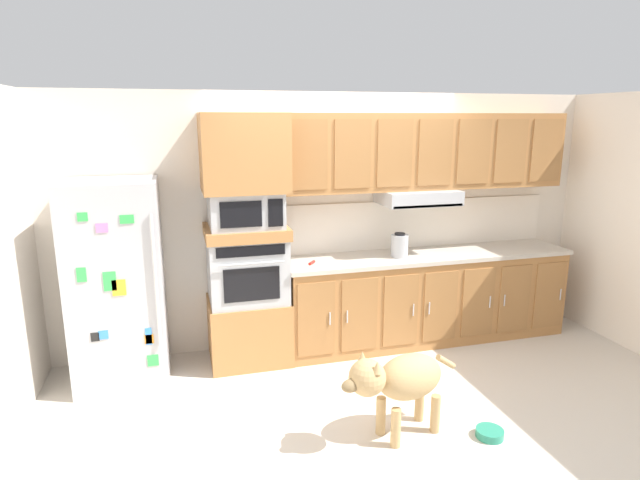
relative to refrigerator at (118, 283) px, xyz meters
The scene contains 16 objects.
ground_plane 2.34m from the refrigerator, 18.28° to the right, with size 9.60×9.60×0.00m, color beige.
back_kitchen_wall 2.13m from the refrigerator, 11.82° to the left, with size 6.20×0.12×2.50m, color silver.
refrigerator is the anchor object (origin of this frame).
oven_base_cabinet 1.26m from the refrigerator, ahead, with size 0.74×0.62×0.60m, color #A8703D.
built_in_oven 1.12m from the refrigerator, ahead, with size 0.70×0.62×0.60m.
appliance_mid_shelf 1.18m from the refrigerator, ahead, with size 0.74×0.62×0.10m, color #A8703D.
microwave 1.26m from the refrigerator, ahead, with size 0.64×0.54×0.32m.
appliance_upper_cabinet 1.56m from the refrigerator, ahead, with size 0.74×0.62×0.68m, color #A8703D.
lower_cabinet_run 2.99m from the refrigerator, ahead, with size 2.93×0.63×0.88m.
countertop_slab 2.95m from the refrigerator, ahead, with size 2.97×0.64×0.04m, color #BCB2A3.
backsplash_panel 2.99m from the refrigerator, ahead, with size 2.97×0.02×0.50m, color white.
upper_cabinet_with_hood 3.12m from the refrigerator, ahead, with size 2.93×0.48×0.88m.
screwdriver 1.72m from the refrigerator, ahead, with size 0.17×0.17×0.03m.
electric_kettle 2.62m from the refrigerator, ahead, with size 0.17×0.17×0.24m.
dog 2.50m from the refrigerator, 36.54° to the right, with size 0.99×0.44×0.69m.
dog_food_bowl 3.21m from the refrigerator, 32.34° to the right, with size 0.20×0.20×0.06m.
Camera 1 is at (-1.52, -3.89, 2.26)m, focal length 29.36 mm.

